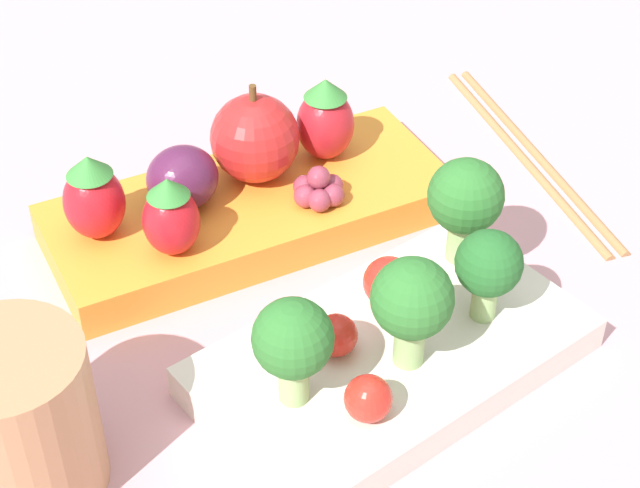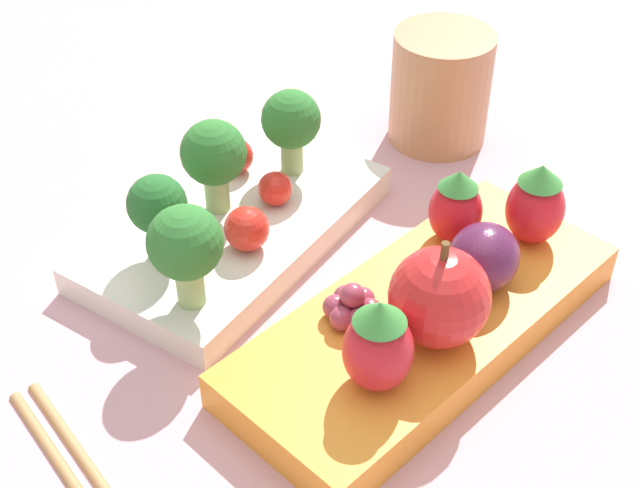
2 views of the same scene
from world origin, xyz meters
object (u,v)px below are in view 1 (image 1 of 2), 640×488
Objects in this scene: plum at (182,178)px; strawberry_1 at (325,120)px; cherry_tomato_1 at (336,335)px; strawberry_2 at (171,217)px; bento_box_fruit at (256,209)px; broccoli_floret_2 at (489,266)px; cherry_tomato_2 at (368,399)px; chopsticks_pair at (530,153)px; apple at (255,138)px; grape_cluster at (319,189)px; strawberry_0 at (93,197)px; bento_box_savoury at (395,355)px; cherry_tomato_0 at (389,282)px; broccoli_floret_0 at (405,305)px; broccoli_floret_1 at (293,342)px; broccoli_floret_3 at (465,200)px; drinking_cup at (18,421)px.

strawberry_1 is at bearing 178.15° from plum.
strawberry_2 is (0.03, -0.11, 0.02)m from cherry_tomato_1.
broccoli_floret_2 is (-0.05, 0.15, 0.04)m from bento_box_fruit.
bento_box_fruit is at bearing -162.49° from strawberry_2.
cherry_tomato_1 is (0.08, -0.02, -0.02)m from broccoli_floret_2.
chopsticks_pair is at bearing -149.14° from cherry_tomato_2.
strawberry_1 reaches higher than plum.
apple is 0.05m from grape_cluster.
strawberry_0 is 0.14m from strawberry_1.
cherry_tomato_2 is 0.37× the size of apple.
bento_box_savoury is 0.06m from broccoli_floret_2.
strawberry_1 reaches higher than cherry_tomato_1.
plum reaches higher than bento_box_savoury.
cherry_tomato_2 is 0.19m from strawberry_0.
strawberry_0 reaches higher than cherry_tomato_2.
chopsticks_pair is at bearing 167.38° from plum.
broccoli_floret_2 is 2.30× the size of cherry_tomato_2.
chopsticks_pair is (-0.17, -0.07, -0.03)m from cherry_tomato_0.
broccoli_floret_2 is 0.08m from cherry_tomato_1.
cherry_tomato_2 is at bearing 30.86° from chopsticks_pair.
strawberry_0 is 0.97× the size of strawberry_1.
cherry_tomato_2 reaches higher than bento_box_fruit.
chopsticks_pair is at bearing 163.33° from apple.
strawberry_1 is at bearing -118.10° from cherry_tomato_2.
cherry_tomato_1 is at bearing -14.62° from broccoli_floret_2.
broccoli_floret_0 is 0.06m from broccoli_floret_1.
grape_cluster reaches higher than chopsticks_pair.
apple is (-0.01, -0.01, 0.04)m from bento_box_fruit.
cherry_tomato_2 is at bearing 128.41° from broccoli_floret_1.
strawberry_2 reaches higher than bento_box_savoury.
broccoli_floret_3 is at bearing 131.78° from plum.
broccoli_floret_1 is (0.06, 0.00, 0.05)m from bento_box_savoury.
broccoli_floret_3 is 0.06m from cherry_tomato_0.
broccoli_floret_0 is 0.18m from drinking_cup.
cherry_tomato_1 is at bearing -156.74° from broccoli_floret_1.
broccoli_floret_0 reaches higher than plum.
bento_box_savoury is at bearing 26.34° from broccoli_floret_3.
drinking_cup is (0.22, -0.04, -0.01)m from broccoli_floret_2.
bento_box_fruit reaches higher than chopsticks_pair.
strawberry_0 is (0.08, -0.17, -0.01)m from broccoli_floret_0.
broccoli_floret_1 is 0.12m from strawberry_2.
strawberry_1 is at bearing -165.96° from strawberry_2.
strawberry_0 is (0.05, -0.18, 0.02)m from cherry_tomato_2.
cherry_tomato_0 is at bearing -133.01° from cherry_tomato_2.
strawberry_2 is (0.11, -0.13, -0.01)m from broccoli_floret_2.
broccoli_floret_1 is 0.08m from cherry_tomato_0.
chopsticks_pair is at bearing -169.44° from drinking_cup.
bento_box_fruit is at bearing 170.12° from strawberry_0.
broccoli_floret_2 is 0.16m from apple.
cherry_tomato_1 is at bearing -104.61° from cherry_tomato_2.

